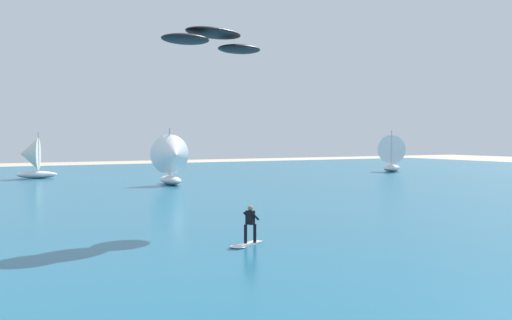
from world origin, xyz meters
The scene contains 6 objects.
ocean centered at (0.00, 49.50, 0.05)m, with size 160.00×90.00×0.10m, color #1E607F.
kitesurfer centered at (-2.09, 17.90, 0.70)m, with size 1.98×1.45×1.67m.
kite centered at (-0.83, 24.35, 9.93)m, with size 7.07×4.55×1.03m.
sailboat_mid_left centered at (-5.98, 64.41, 2.50)m, with size 4.65×4.07×5.23m.
sailboat_heeled_over centered at (40.15, 55.83, 2.68)m, with size 5.05×4.50×5.63m.
sailboat_mid_right centered at (5.24, 48.30, 2.65)m, with size 4.00×4.73×5.56m.
Camera 1 is at (-12.81, -3.03, 4.66)m, focal length 38.82 mm.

